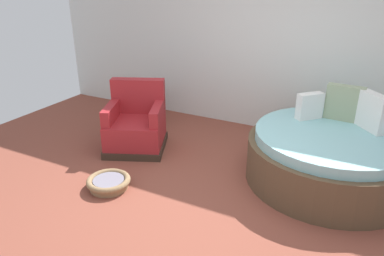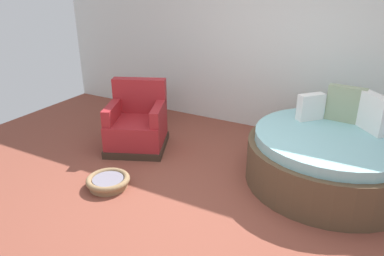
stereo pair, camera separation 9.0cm
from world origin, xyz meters
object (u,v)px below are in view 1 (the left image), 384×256
Objects in this scene: round_daybed at (330,156)px; side_table at (150,94)px; red_armchair at (136,126)px; pet_basket at (109,182)px.

round_daybed is 3.71× the size of side_table.
red_armchair reaches higher than side_table.
red_armchair is 2.02× the size of side_table.
red_armchair is 1.14m from pet_basket.
red_armchair is 1.19m from side_table.
side_table is at bearing 113.75° from red_armchair.
round_daybed is 2.62m from pet_basket.
red_armchair reaches higher than pet_basket.
red_armchair is at bearing 108.03° from pet_basket.
side_table is (-0.48, 1.09, 0.10)m from red_armchair.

